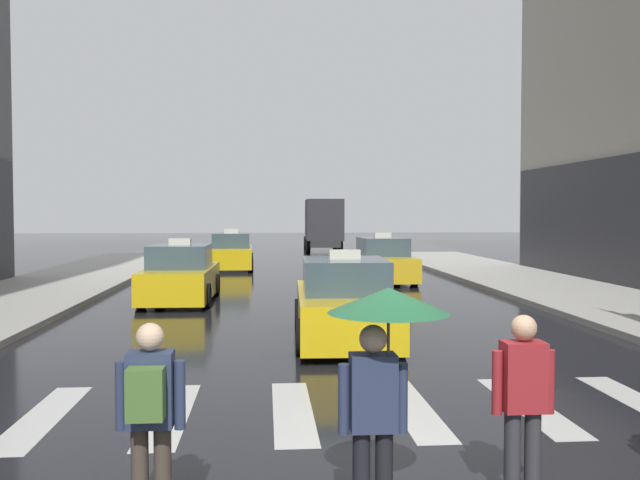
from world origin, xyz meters
TOP-DOWN VIEW (x-y plane):
  - crosswalk_markings at (-0.00, 3.00)m, footprint 11.30×2.80m
  - taxi_lead at (0.43, 7.65)m, footprint 2.05×4.60m
  - taxi_second at (-3.51, 13.86)m, footprint 1.99×4.57m
  - taxi_third at (3.11, 18.83)m, footprint 2.03×4.59m
  - taxi_fourth at (-2.64, 24.82)m, footprint 2.01×4.58m
  - box_truck at (2.55, 37.79)m, footprint 2.44×7.60m
  - pedestrian_with_umbrella at (-0.20, -0.33)m, footprint 0.96×0.96m
  - pedestrian_with_backpack at (-2.02, -0.14)m, footprint 0.55×0.43m
  - pedestrian_plain_coat at (1.09, 0.07)m, footprint 0.55×0.24m

SIDE VIEW (x-z plane):
  - crosswalk_markings at x=0.00m, z-range 0.00..0.01m
  - taxi_lead at x=0.43m, z-range -0.18..1.63m
  - taxi_second at x=-3.51m, z-range -0.18..1.63m
  - taxi_third at x=3.11m, z-range -0.18..1.63m
  - taxi_fourth at x=-2.64m, z-range -0.18..1.63m
  - pedestrian_plain_coat at x=1.09m, z-range 0.11..1.76m
  - pedestrian_with_backpack at x=-2.02m, z-range 0.15..1.80m
  - pedestrian_with_umbrella at x=-0.20m, z-range 0.55..2.49m
  - box_truck at x=2.55m, z-range 0.18..3.53m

